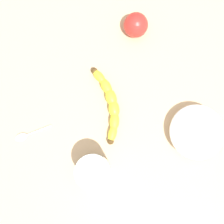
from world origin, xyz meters
TOP-DOWN VIEW (x-y plane):
  - wooden_tabletop at (0.00, 0.00)cm, footprint 120.00×120.00cm
  - banana at (-0.04, -4.80)cm, footprint 12.49×21.13cm
  - smoothie_glass at (15.65, 6.73)cm, footprint 9.21×9.21cm
  - ceramic_bowl at (-13.24, 17.75)cm, footprint 15.75×15.75cm
  - apple_fruit at (-21.30, -17.45)cm, footprint 7.36×7.36cm
  - teaspoon at (25.35, -14.21)cm, footprint 11.03×5.13cm

SIDE VIEW (x-z plane):
  - wooden_tabletop at x=0.00cm, z-range 0.00..3.00cm
  - teaspoon at x=25.35cm, z-range 3.00..3.80cm
  - banana at x=-0.04cm, z-range 3.00..6.25cm
  - ceramic_bowl at x=-13.24cm, z-range 3.43..7.75cm
  - apple_fruit at x=-21.30cm, z-range 3.00..10.36cm
  - smoothie_glass at x=15.65cm, z-range 2.60..12.68cm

